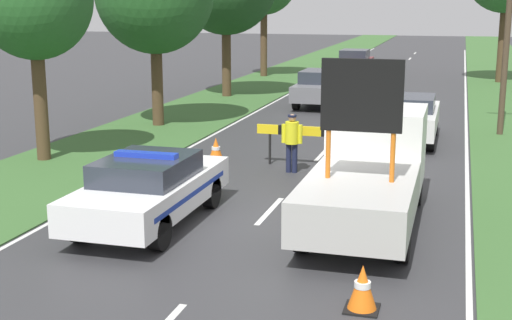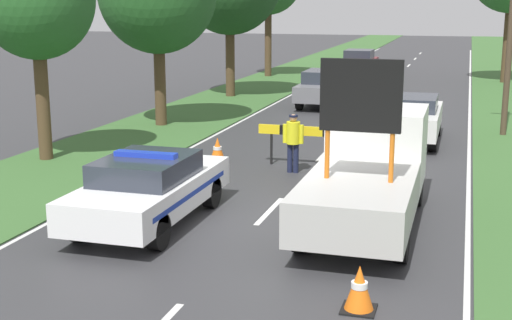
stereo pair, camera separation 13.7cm
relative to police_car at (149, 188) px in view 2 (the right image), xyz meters
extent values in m
plane|color=#333335|center=(2.10, 0.92, -0.74)|extent=(160.00, 160.00, 0.00)
cube|color=silver|center=(2.10, 1.50, -0.73)|extent=(0.12, 2.07, 0.01)
cube|color=silver|center=(2.10, 7.55, -0.73)|extent=(0.12, 2.07, 0.01)
cube|color=silver|center=(2.10, 13.59, -0.73)|extent=(0.12, 2.07, 0.01)
cube|color=silver|center=(2.10, 19.64, -0.73)|extent=(0.12, 2.07, 0.01)
cube|color=silver|center=(2.10, 25.69, -0.73)|extent=(0.12, 2.07, 0.01)
cube|color=silver|center=(2.10, 31.73, -0.73)|extent=(0.12, 2.07, 0.01)
cube|color=silver|center=(2.10, 37.78, -0.73)|extent=(0.12, 2.07, 0.01)
cube|color=silver|center=(2.10, 43.82, -0.73)|extent=(0.12, 2.07, 0.01)
cube|color=silver|center=(2.10, 49.87, -0.73)|extent=(0.12, 2.07, 0.01)
cube|color=silver|center=(-2.00, 18.72, -0.73)|extent=(0.10, 72.78, 0.01)
cube|color=silver|center=(6.19, 18.72, -0.73)|extent=(0.10, 72.78, 0.01)
cube|color=#38602D|center=(-4.26, 20.92, -0.72)|extent=(4.32, 120.00, 0.03)
cube|color=white|center=(0.00, 0.02, -0.09)|extent=(1.83, 4.57, 0.61)
cube|color=#282D38|center=(0.00, -0.12, 0.44)|extent=(1.61, 2.10, 0.45)
cylinder|color=black|center=(-0.80, 1.44, -0.40)|extent=(0.24, 0.68, 0.68)
cylinder|color=black|center=(0.80, 1.44, -0.40)|extent=(0.24, 0.68, 0.68)
cylinder|color=black|center=(-0.80, -1.40, -0.40)|extent=(0.24, 0.68, 0.68)
cylinder|color=black|center=(0.80, -1.40, -0.40)|extent=(0.24, 0.68, 0.68)
cube|color=#1E38C6|center=(0.00, -0.12, 0.71)|extent=(1.28, 0.24, 0.10)
cube|color=#193399|center=(0.00, 0.02, -0.06)|extent=(1.84, 3.75, 0.10)
cube|color=black|center=(0.00, 2.34, -0.15)|extent=(1.01, 0.08, 0.37)
cube|color=white|center=(4.19, 2.88, 0.53)|extent=(2.01, 2.11, 1.70)
cube|color=#232833|center=(4.19, 3.91, 0.84)|extent=(1.70, 0.04, 0.75)
cube|color=#B2B2AD|center=(4.19, -0.04, 0.08)|extent=(2.01, 3.72, 0.80)
cylinder|color=#D16619|center=(3.61, -0.04, 0.92)|extent=(0.09, 0.09, 0.90)
cylinder|color=#D16619|center=(4.78, -0.04, 0.92)|extent=(0.09, 0.09, 0.90)
cube|color=black|center=(4.19, -0.04, 2.03)|extent=(1.46, 0.12, 1.30)
cylinder|color=black|center=(3.31, 2.88, -0.32)|extent=(0.24, 0.83, 0.83)
cylinder|color=black|center=(5.07, 2.88, -0.32)|extent=(0.24, 0.83, 0.83)
cylinder|color=black|center=(3.31, -0.78, -0.32)|extent=(0.24, 0.83, 0.83)
cylinder|color=black|center=(5.07, -0.78, -0.32)|extent=(0.24, 0.83, 0.83)
cylinder|color=black|center=(0.95, 5.84, -0.31)|extent=(0.07, 0.07, 0.85)
cylinder|color=black|center=(3.80, 5.84, -0.31)|extent=(0.07, 0.07, 0.85)
cube|color=yellow|center=(0.89, 5.84, 0.24)|extent=(0.59, 0.08, 0.25)
cube|color=black|center=(1.48, 5.84, 0.24)|extent=(0.59, 0.08, 0.25)
cube|color=yellow|center=(2.08, 5.84, 0.24)|extent=(0.59, 0.08, 0.25)
cube|color=black|center=(2.67, 5.84, 0.24)|extent=(0.59, 0.08, 0.25)
cube|color=yellow|center=(3.26, 5.84, 0.24)|extent=(0.59, 0.08, 0.25)
cube|color=black|center=(3.86, 5.84, 0.24)|extent=(0.59, 0.08, 0.25)
cylinder|color=#191E38|center=(1.67, 5.06, -0.35)|extent=(0.14, 0.14, 0.77)
cylinder|color=#191E38|center=(1.83, 5.06, -0.35)|extent=(0.14, 0.14, 0.77)
cylinder|color=yellow|center=(1.75, 5.06, 0.32)|extent=(0.35, 0.35, 0.58)
cylinder|color=yellow|center=(1.53, 5.06, 0.29)|extent=(0.12, 0.12, 0.49)
cylinder|color=yellow|center=(1.97, 5.06, 0.29)|extent=(0.12, 0.12, 0.49)
sphere|color=#A57A5B|center=(1.75, 5.06, 0.71)|extent=(0.20, 0.20, 0.20)
cylinder|color=#141933|center=(1.75, 5.06, 0.77)|extent=(0.23, 0.23, 0.05)
cylinder|color=#232326|center=(2.82, 5.08, -0.29)|extent=(0.17, 0.17, 0.89)
cylinder|color=#232326|center=(3.01, 5.08, -0.29)|extent=(0.17, 0.17, 0.89)
cylinder|color=#B2AD9E|center=(2.92, 5.08, 0.48)|extent=(0.41, 0.41, 0.66)
cylinder|color=#B2AD9E|center=(2.66, 5.08, 0.45)|extent=(0.13, 0.13, 0.56)
cylinder|color=#B2AD9E|center=(3.17, 5.08, 0.45)|extent=(0.13, 0.13, 0.56)
sphere|color=tan|center=(2.92, 5.08, 0.93)|extent=(0.23, 0.23, 0.23)
cube|color=black|center=(2.81, 6.04, -0.72)|extent=(0.37, 0.37, 0.03)
cone|color=orange|center=(2.81, 6.04, -0.47)|extent=(0.31, 0.31, 0.48)
cylinder|color=white|center=(2.81, 6.04, -0.44)|extent=(0.18, 0.18, 0.07)
cube|color=black|center=(4.67, -2.96, -0.72)|extent=(0.50, 0.50, 0.03)
cone|color=orange|center=(4.67, -2.96, -0.38)|extent=(0.43, 0.43, 0.66)
cylinder|color=white|center=(4.67, -2.96, -0.34)|extent=(0.24, 0.24, 0.09)
cube|color=black|center=(-0.56, 5.67, -0.72)|extent=(0.51, 0.51, 0.03)
cone|color=orange|center=(-0.56, 5.67, -0.38)|extent=(0.43, 0.43, 0.66)
cylinder|color=white|center=(-0.56, 5.67, -0.34)|extent=(0.24, 0.24, 0.09)
cube|color=silver|center=(4.34, 10.17, -0.02)|extent=(1.82, 4.29, 0.68)
cube|color=#282D38|center=(4.34, 10.04, 0.53)|extent=(1.60, 1.97, 0.43)
cylinder|color=black|center=(3.55, 11.50, -0.36)|extent=(0.24, 0.75, 0.75)
cylinder|color=black|center=(5.13, 11.50, -0.36)|extent=(0.24, 0.75, 0.75)
cylinder|color=black|center=(3.55, 8.84, -0.36)|extent=(0.24, 0.75, 0.75)
cylinder|color=black|center=(5.13, 8.84, -0.36)|extent=(0.24, 0.75, 0.75)
cube|color=slate|center=(0.23, 17.24, -0.05)|extent=(1.84, 4.54, 0.64)
cube|color=#282D38|center=(0.23, 17.10, 0.53)|extent=(1.62, 2.09, 0.51)
cylinder|color=black|center=(-0.57, 18.65, -0.37)|extent=(0.24, 0.74, 0.74)
cylinder|color=black|center=(1.04, 18.65, -0.37)|extent=(0.24, 0.74, 0.74)
cylinder|color=black|center=(-0.57, 15.83, -0.37)|extent=(0.24, 0.74, 0.74)
cylinder|color=black|center=(1.04, 15.83, -0.37)|extent=(0.24, 0.74, 0.74)
cube|color=navy|center=(0.12, 23.24, -0.10)|extent=(1.86, 3.92, 0.57)
cube|color=#282D38|center=(0.12, 23.13, 0.43)|extent=(1.64, 1.80, 0.49)
cylinder|color=black|center=(-0.69, 24.46, -0.39)|extent=(0.24, 0.70, 0.70)
cylinder|color=black|center=(0.93, 24.46, -0.39)|extent=(0.24, 0.70, 0.70)
cylinder|color=black|center=(-0.69, 22.03, -0.39)|extent=(0.24, 0.70, 0.70)
cylinder|color=black|center=(0.93, 22.03, -0.39)|extent=(0.24, 0.70, 0.70)
cube|color=maroon|center=(-0.22, 30.04, -0.08)|extent=(1.78, 4.35, 0.67)
cube|color=#282D38|center=(-0.22, 29.91, 0.53)|extent=(1.57, 2.00, 0.56)
cylinder|color=black|center=(-0.98, 31.39, -0.42)|extent=(0.24, 0.64, 0.64)
cylinder|color=black|center=(0.55, 31.39, -0.42)|extent=(0.24, 0.64, 0.64)
cylinder|color=black|center=(-0.98, 28.69, -0.42)|extent=(0.24, 0.64, 0.64)
cylinder|color=black|center=(0.55, 28.69, -0.42)|extent=(0.24, 0.64, 0.64)
cylinder|color=#4C3823|center=(-4.61, 18.93, 1.04)|extent=(0.42, 0.42, 3.56)
cylinder|color=#4C3823|center=(-5.31, 4.56, 0.91)|extent=(0.38, 0.38, 3.29)
cylinder|color=#4C3823|center=(7.96, 28.56, 1.47)|extent=(0.42, 0.42, 4.41)
cylinder|color=#4C3823|center=(-5.32, 28.09, 1.35)|extent=(0.40, 0.40, 4.17)
cylinder|color=#4C3823|center=(-4.50, 10.70, 0.86)|extent=(0.40, 0.40, 3.19)
cylinder|color=#473828|center=(7.26, 12.15, 3.16)|extent=(0.20, 0.20, 7.79)
camera|label=1|loc=(5.84, -12.69, 3.69)|focal=50.00mm
camera|label=2|loc=(5.97, -12.65, 3.69)|focal=50.00mm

